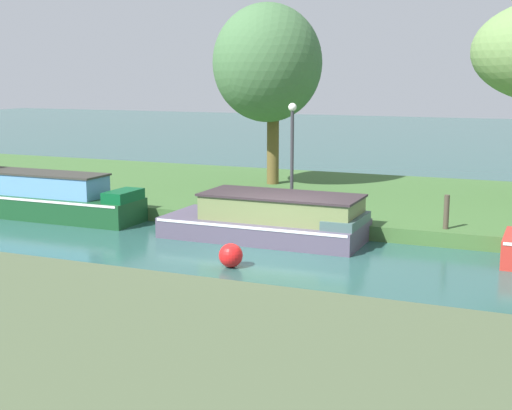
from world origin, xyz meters
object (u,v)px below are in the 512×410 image
lamp_post (292,145)px  channel_buoy (231,255)px  willow_tree_left (268,64)px  mooring_post_near (446,212)px  forest_cruiser (10,194)px  slate_barge (273,219)px

lamp_post → channel_buoy: lamp_post is taller
willow_tree_left → mooring_post_near: (7.07, -5.00, -3.90)m
forest_cruiser → lamp_post: size_ratio=3.04×
forest_cruiser → mooring_post_near: forest_cruiser is taller
forest_cruiser → channel_buoy: bearing=-18.3°
mooring_post_near → channel_buoy: mooring_post_near is taller
willow_tree_left → lamp_post: size_ratio=2.03×
forest_cruiser → channel_buoy: forest_cruiser is taller
slate_barge → mooring_post_near: 4.55m
channel_buoy → mooring_post_near: bearing=45.7°
lamp_post → mooring_post_near: 4.79m
slate_barge → forest_cruiser: 8.94m
slate_barge → mooring_post_near: bearing=16.2°
slate_barge → lamp_post: lamp_post is taller
forest_cruiser → mooring_post_near: bearing=5.5°
lamp_post → channel_buoy: size_ratio=5.69×
slate_barge → lamp_post: (-0.15, 1.86, 1.83)m
mooring_post_near → slate_barge: bearing=-163.8°
willow_tree_left → channel_buoy: bearing=-72.8°
slate_barge → channel_buoy: bearing=-86.7°
forest_cruiser → willow_tree_left: 9.75m
forest_cruiser → lamp_post: 9.16m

